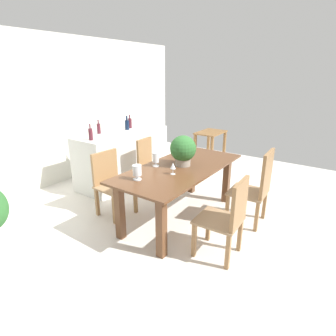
# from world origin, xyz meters

# --- Properties ---
(ground_plane) EXTENTS (7.04, 7.04, 0.00)m
(ground_plane) POSITION_xyz_m (0.00, 0.00, 0.00)
(ground_plane) COLOR silver
(back_wall) EXTENTS (6.40, 0.10, 2.60)m
(back_wall) POSITION_xyz_m (0.00, 2.60, 1.30)
(back_wall) COLOR silver
(back_wall) RESTS_ON ground
(dining_table) EXTENTS (2.01, 0.93, 0.77)m
(dining_table) POSITION_xyz_m (0.00, -0.03, 0.63)
(dining_table) COLOR brown
(dining_table) RESTS_ON ground
(chair_near_right) EXTENTS (0.50, 0.50, 1.04)m
(chair_near_right) POSITION_xyz_m (0.46, -0.95, 0.56)
(chair_near_right) COLOR olive
(chair_near_right) RESTS_ON ground
(chair_far_right) EXTENTS (0.44, 0.47, 0.93)m
(chair_far_right) POSITION_xyz_m (0.45, 0.87, 0.51)
(chair_far_right) COLOR olive
(chair_far_right) RESTS_ON ground
(chair_far_left) EXTENTS (0.50, 0.47, 0.92)m
(chair_far_left) POSITION_xyz_m (-0.45, 0.87, 0.51)
(chair_far_left) COLOR olive
(chair_far_left) RESTS_ON ground
(chair_near_left) EXTENTS (0.47, 0.49, 0.94)m
(chair_near_left) POSITION_xyz_m (-0.45, -0.94, 0.52)
(chair_near_left) COLOR olive
(chair_near_left) RESTS_ON ground
(flower_centerpiece) EXTENTS (0.35, 0.35, 0.41)m
(flower_centerpiece) POSITION_xyz_m (0.07, -0.02, 0.99)
(flower_centerpiece) COLOR gray
(flower_centerpiece) RESTS_ON dining_table
(crystal_vase_left) EXTENTS (0.11, 0.11, 0.18)m
(crystal_vase_left) POSITION_xyz_m (-0.69, 0.13, 0.88)
(crystal_vase_left) COLOR silver
(crystal_vase_left) RESTS_ON dining_table
(crystal_vase_center_near) EXTENTS (0.09, 0.09, 0.19)m
(crystal_vase_center_near) POSITION_xyz_m (-0.18, 0.25, 0.88)
(crystal_vase_center_near) COLOR silver
(crystal_vase_center_near) RESTS_ON dining_table
(wine_glass) EXTENTS (0.07, 0.07, 0.15)m
(wine_glass) POSITION_xyz_m (-0.29, -0.11, 0.87)
(wine_glass) COLOR silver
(wine_glass) RESTS_ON dining_table
(kitchen_counter) EXTENTS (1.82, 0.70, 0.95)m
(kitchen_counter) POSITION_xyz_m (0.58, 1.61, 0.47)
(kitchen_counter) COLOR silver
(kitchen_counter) RESTS_ON ground
(wine_bottle_amber) EXTENTS (0.08, 0.08, 0.26)m
(wine_bottle_amber) POSITION_xyz_m (0.76, 1.66, 1.05)
(wine_bottle_amber) COLOR #0F1E38
(wine_bottle_amber) RESTS_ON kitchen_counter
(wine_bottle_clear) EXTENTS (0.06, 0.06, 0.24)m
(wine_bottle_clear) POSITION_xyz_m (0.22, 1.82, 1.04)
(wine_bottle_clear) COLOR #511E28
(wine_bottle_clear) RESTS_ON kitchen_counter
(wine_bottle_green) EXTENTS (0.08, 0.08, 0.25)m
(wine_bottle_green) POSITION_xyz_m (0.91, 1.73, 1.05)
(wine_bottle_green) COLOR #511E28
(wine_bottle_green) RESTS_ON kitchen_counter
(wine_bottle_tall) EXTENTS (0.07, 0.07, 0.26)m
(wine_bottle_tall) POSITION_xyz_m (-0.18, 1.55, 1.05)
(wine_bottle_tall) COLOR #511E28
(wine_bottle_tall) RESTS_ON kitchen_counter
(side_table) EXTENTS (0.69, 0.47, 0.77)m
(side_table) POSITION_xyz_m (2.25, 0.66, 0.58)
(side_table) COLOR brown
(side_table) RESTS_ON ground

